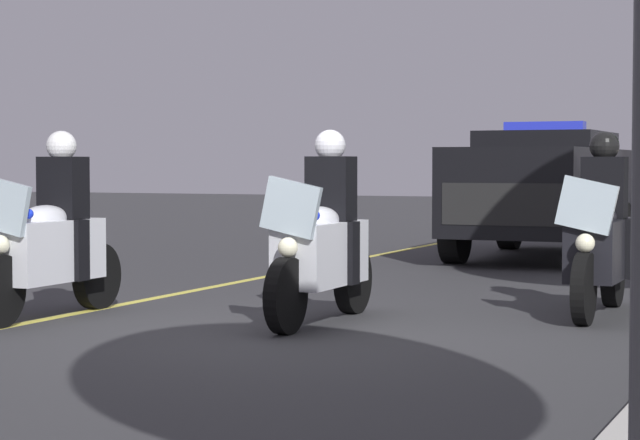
# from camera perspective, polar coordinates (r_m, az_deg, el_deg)

# --- Properties ---
(ground_plane) EXTENTS (80.00, 80.00, 0.00)m
(ground_plane) POSITION_cam_1_polar(r_m,az_deg,el_deg) (10.01, -2.32, -5.40)
(ground_plane) COLOR #333335
(lane_stripe_center) EXTENTS (48.00, 0.12, 0.01)m
(lane_stripe_center) POSITION_cam_1_polar(r_m,az_deg,el_deg) (11.17, -12.65, -4.59)
(lane_stripe_center) COLOR #E0D14C
(lane_stripe_center) RESTS_ON ground
(police_motorcycle_lead_left) EXTENTS (2.14, 0.56, 1.72)m
(police_motorcycle_lead_left) POSITION_cam_1_polar(r_m,az_deg,el_deg) (11.09, -12.84, -1.04)
(police_motorcycle_lead_left) COLOR black
(police_motorcycle_lead_left) RESTS_ON ground
(police_motorcycle_lead_right) EXTENTS (2.14, 0.56, 1.72)m
(police_motorcycle_lead_right) POSITION_cam_1_polar(r_m,az_deg,el_deg) (10.48, 0.11, -1.19)
(police_motorcycle_lead_right) COLOR black
(police_motorcycle_lead_right) RESTS_ON ground
(police_motorcycle_trailing) EXTENTS (2.14, 0.56, 1.72)m
(police_motorcycle_trailing) POSITION_cam_1_polar(r_m,az_deg,el_deg) (11.31, 13.33, -0.97)
(police_motorcycle_trailing) COLOR black
(police_motorcycle_trailing) RESTS_ON ground
(police_suv) EXTENTS (4.93, 2.13, 2.05)m
(police_suv) POSITION_cam_1_polar(r_m,az_deg,el_deg) (18.15, 10.68, 1.58)
(police_suv) COLOR black
(police_suv) RESTS_ON ground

